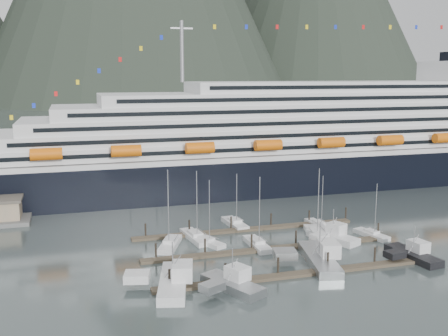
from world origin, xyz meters
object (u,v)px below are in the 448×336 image
at_px(sailboat_c, 257,245).
at_px(trawler_e, 332,236).
at_px(sailboat_d, 316,235).
at_px(cruise_ship, 316,144).
at_px(sailboat_b, 207,242).
at_px(trawler_d, 412,254).
at_px(trawler_c, 318,258).
at_px(sailboat_h, 371,235).
at_px(sailboat_a, 170,245).
at_px(trawler_a, 172,281).
at_px(trawler_b, 232,284).
at_px(sailboat_e, 195,237).
at_px(sailboat_f, 235,224).
at_px(sailboat_g, 319,226).

height_order(sailboat_c, trawler_e, sailboat_c).
bearing_deg(sailboat_d, cruise_ship, -12.05).
xyz_separation_m(cruise_ship, sailboat_b, (-45.19, -45.01, -11.63)).
bearing_deg(trawler_d, cruise_ship, -19.21).
bearing_deg(trawler_c, sailboat_h, -46.53).
xyz_separation_m(sailboat_a, trawler_c, (23.13, -15.87, 0.55)).
bearing_deg(sailboat_b, sailboat_d, -120.23).
bearing_deg(sailboat_c, trawler_a, 125.70).
distance_m(sailboat_d, trawler_b, 31.33).
bearing_deg(sailboat_e, trawler_a, 150.01).
xyz_separation_m(sailboat_h, trawler_a, (-43.59, -13.64, 0.59)).
bearing_deg(sailboat_b, sailboat_a, 63.36).
bearing_deg(sailboat_d, trawler_e, -130.99).
relative_size(sailboat_a, trawler_b, 1.37).
height_order(sailboat_e, trawler_d, sailboat_e).
xyz_separation_m(trawler_b, trawler_e, (26.14, 17.09, -0.01)).
distance_m(sailboat_c, sailboat_d, 13.65).
xyz_separation_m(sailboat_h, trawler_e, (-8.83, -0.00, 0.50)).
bearing_deg(cruise_ship, sailboat_d, -115.96).
height_order(sailboat_a, sailboat_f, sailboat_a).
xyz_separation_m(sailboat_c, sailboat_e, (-10.32, 7.73, 0.00)).
relative_size(cruise_ship, trawler_a, 13.91).
relative_size(sailboat_b, trawler_c, 0.80).
xyz_separation_m(cruise_ship, trawler_d, (-12.15, -63.55, -11.17)).
relative_size(sailboat_f, trawler_e, 1.08).
bearing_deg(trawler_a, sailboat_f, -20.12).
bearing_deg(sailboat_c, sailboat_h, -92.41).
distance_m(sailboat_g, trawler_d, 23.45).
xyz_separation_m(sailboat_a, sailboat_b, (7.14, -0.23, -0.04)).
relative_size(sailboat_a, trawler_e, 1.39).
distance_m(cruise_ship, sailboat_b, 64.84).
bearing_deg(sailboat_a, sailboat_f, -35.85).
relative_size(trawler_c, trawler_e, 1.46).
xyz_separation_m(sailboat_d, sailboat_f, (-13.33, 12.17, -0.01)).
distance_m(sailboat_b, trawler_a, 21.43).
relative_size(sailboat_d, sailboat_e, 1.02).
height_order(sailboat_d, trawler_b, sailboat_d).
xyz_separation_m(sailboat_c, trawler_a, (-19.23, -14.28, 0.56)).
xyz_separation_m(sailboat_c, sailboat_d, (13.45, 2.32, 0.00)).
relative_size(sailboat_g, trawler_c, 0.72).
xyz_separation_m(sailboat_b, sailboat_f, (8.93, 10.06, 0.01)).
distance_m(sailboat_a, trawler_e, 31.93).
distance_m(sailboat_b, trawler_b, 22.25).
bearing_deg(trawler_d, sailboat_e, 49.33).
bearing_deg(sailboat_g, cruise_ship, -27.91).
xyz_separation_m(sailboat_d, sailboat_g, (3.71, 5.92, -0.04)).
distance_m(sailboat_a, sailboat_c, 16.62).
relative_size(sailboat_d, trawler_d, 1.27).
distance_m(trawler_c, trawler_e, 13.47).
bearing_deg(trawler_e, sailboat_d, 11.03).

